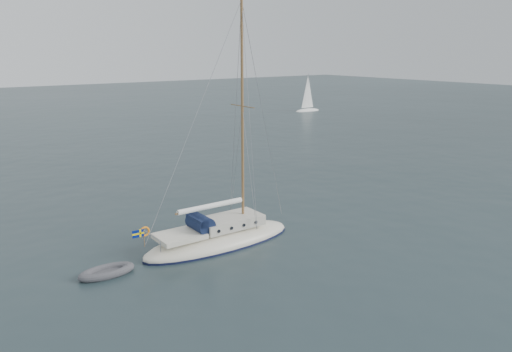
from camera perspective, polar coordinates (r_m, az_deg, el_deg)
ground at (r=28.75m, az=0.49°, el=-9.17°), size 300.00×300.00×0.00m
sailboat at (r=30.14m, az=-4.25°, el=-5.79°), size 10.39×3.11×14.80m
dinghy at (r=27.58m, az=-16.69°, el=-10.45°), size 2.98×1.35×0.43m
distant_yacht_b at (r=95.82m, az=5.93°, el=9.27°), size 5.62×3.00×7.45m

